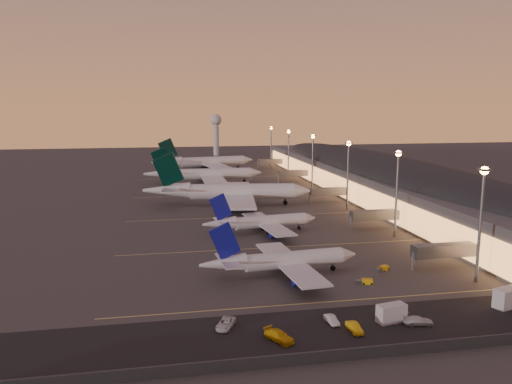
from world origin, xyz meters
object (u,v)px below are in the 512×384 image
object	(u,v)px
airliner_narrow_north	(261,222)
baggage_tug_a	(365,281)
airliner_wide_near	(228,192)
service_van_c	(332,320)
airliner_narrow_south	(281,261)
catering_truck_a	(393,313)
service_van_d	(354,328)
service_van_b	(279,336)
baggage_tug_b	(383,269)
airliner_wide_mid	(204,174)
catering_truck_b	(510,298)
service_van_a	(226,323)
radar_tower	(216,128)
airliner_wide_far	(204,162)
service_van_e	(418,321)

from	to	relation	value
airliner_narrow_north	baggage_tug_a	xyz separation A→B (m)	(13.94, -48.15, -2.91)
airliner_wide_near	baggage_tug_a	distance (m)	94.92
service_van_c	airliner_narrow_south	bearing A→B (deg)	89.78
catering_truck_a	service_van_d	world-z (taller)	catering_truck_a
service_van_b	baggage_tug_b	bearing A→B (deg)	11.78
airliner_wide_mid	service_van_d	distance (m)	172.87
airliner_wide_near	catering_truck_b	xyz separation A→B (m)	(41.10, -110.20, -3.64)
airliner_narrow_north	airliner_wide_mid	size ratio (longest dim) A/B	0.62
service_van_a	service_van_b	xyz separation A→B (m)	(8.14, -6.65, 0.09)
radar_tower	baggage_tug_b	bearing A→B (deg)	-88.23
airliner_wide_mid	service_van_a	world-z (taller)	airliner_wide_mid
catering_truck_a	catering_truck_b	size ratio (longest dim) A/B	0.85
airliner_wide_far	radar_tower	size ratio (longest dim) A/B	1.93
radar_tower	service_van_b	world-z (taller)	radar_tower
service_van_a	airliner_narrow_south	bearing A→B (deg)	82.03
catering_truck_b	radar_tower	bearing A→B (deg)	78.36
catering_truck_b	service_van_c	distance (m)	36.71
service_van_c	catering_truck_a	bearing A→B (deg)	-13.32
airliner_narrow_north	airliner_wide_near	distance (m)	45.10
catering_truck_b	service_van_b	world-z (taller)	catering_truck_b
airliner_narrow_south	service_van_b	size ratio (longest dim) A/B	6.58
baggage_tug_a	catering_truck_b	bearing A→B (deg)	-22.54
airliner_wide_near	service_van_c	bearing A→B (deg)	-80.60
service_van_b	service_van_d	bearing A→B (deg)	-27.80
airliner_wide_far	service_van_d	size ratio (longest dim) A/B	13.75
radar_tower	airliner_wide_far	bearing A→B (deg)	-100.59
airliner_wide_far	service_van_e	xyz separation A→B (m)	(19.64, -225.45, -4.42)
service_van_c	baggage_tug_a	bearing A→B (deg)	45.56
radar_tower	service_van_e	size ratio (longest dim) A/B	6.20
service_van_e	service_van_b	bearing A→B (deg)	102.46
baggage_tug_b	airliner_wide_mid	bearing A→B (deg)	75.08
airliner_wide_near	service_van_a	xyz separation A→B (m)	(-14.58, -109.30, -4.68)
service_van_b	service_van_c	distance (m)	11.90
catering_truck_a	service_van_c	bearing A→B (deg)	162.24
service_van_b	service_van_e	bearing A→B (deg)	-28.29
service_van_c	airliner_wide_near	bearing A→B (deg)	85.59
airliner_narrow_south	service_van_e	world-z (taller)	airliner_narrow_south
baggage_tug_a	service_van_e	xyz separation A→B (m)	(1.04, -21.51, 0.28)
airliner_narrow_south	service_van_b	xyz separation A→B (m)	(-7.82, -31.67, -2.66)
airliner_narrow_north	catering_truck_b	size ratio (longest dim) A/B	5.07
airliner_narrow_south	baggage_tug_b	world-z (taller)	airliner_narrow_south
service_van_d	airliner_wide_near	bearing A→B (deg)	90.44
airliner_wide_far	service_van_c	xyz separation A→B (m)	(4.58, -222.04, -4.49)
baggage_tug_a	catering_truck_b	world-z (taller)	catering_truck_b
airliner_wide_near	service_van_d	xyz separation A→B (m)	(7.17, -115.07, -4.68)
airliner_wide_far	catering_truck_a	world-z (taller)	airliner_wide_far
catering_truck_b	airliner_wide_near	bearing A→B (deg)	94.45
service_van_d	airliner_narrow_south	bearing A→B (deg)	97.54
airliner_narrow_south	baggage_tug_a	xyz separation A→B (m)	(17.05, -8.70, -3.01)
airliner_wide_far	catering_truck_b	bearing A→B (deg)	-89.03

